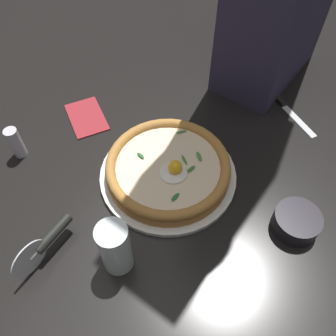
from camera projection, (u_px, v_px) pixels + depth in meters
name	position (u px, v px, depth m)	size (l,w,h in m)	color
ground_plane	(157.00, 171.00, 0.88)	(2.40, 2.40, 0.03)	black
pizza_plate	(168.00, 174.00, 0.85)	(0.33, 0.33, 0.01)	white
pizza	(168.00, 168.00, 0.82)	(0.29, 0.29, 0.06)	#BB7739
side_bowl	(296.00, 222.00, 0.75)	(0.10, 0.10, 0.04)	black
pizza_cutter	(46.00, 242.00, 0.70)	(0.03, 0.15, 0.09)	silver
table_knife	(282.00, 102.00, 1.00)	(0.18, 0.15, 0.01)	silver
drinking_glass	(116.00, 250.00, 0.68)	(0.06, 0.06, 0.13)	silver
folded_napkin	(86.00, 117.00, 0.97)	(0.14, 0.09, 0.01)	maroon
pepper_shaker	(16.00, 143.00, 0.86)	(0.03, 0.03, 0.08)	silver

